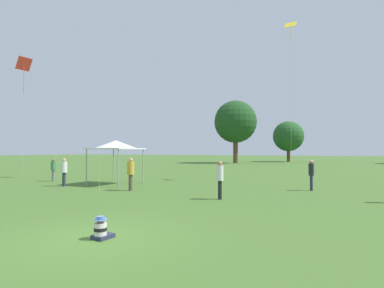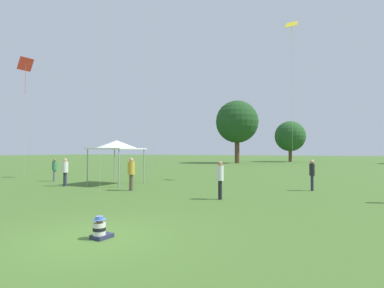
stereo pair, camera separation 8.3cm
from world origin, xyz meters
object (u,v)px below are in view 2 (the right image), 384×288
(seated_toddler, at_px, (100,229))
(distant_tree_2, at_px, (290,136))
(distant_tree_0, at_px, (237,122))
(person_standing_6, at_px, (55,168))
(person_standing_3, at_px, (131,171))
(person_standing_5, at_px, (65,170))
(kite_1, at_px, (25,67))
(kite_3, at_px, (292,32))
(person_standing_1, at_px, (220,176))
(canopy_tent, at_px, (117,145))
(person_standing_2, at_px, (312,172))

(seated_toddler, bearing_deg, distant_tree_2, 99.41)
(distant_tree_0, relative_size, distant_tree_2, 1.37)
(person_standing_6, height_order, distant_tree_0, distant_tree_0)
(person_standing_3, relative_size, distant_tree_2, 0.22)
(person_standing_5, distance_m, distant_tree_0, 40.45)
(kite_1, xyz_separation_m, distant_tree_2, (13.22, 49.36, -3.54))
(person_standing_5, xyz_separation_m, distant_tree_0, (-1.32, 39.89, 6.58))
(seated_toddler, relative_size, kite_3, 0.05)
(kite_1, bearing_deg, distant_tree_2, -142.86)
(person_standing_1, bearing_deg, distant_tree_0, 41.36)
(seated_toddler, height_order, person_standing_5, person_standing_5)
(canopy_tent, bearing_deg, person_standing_2, 10.57)
(seated_toddler, distance_m, distant_tree_2, 59.21)
(seated_toddler, bearing_deg, person_standing_5, 148.76)
(person_standing_2, height_order, distant_tree_0, distant_tree_0)
(person_standing_1, relative_size, person_standing_6, 1.06)
(person_standing_5, relative_size, kite_1, 0.18)
(person_standing_2, xyz_separation_m, person_standing_3, (-9.11, -4.34, 0.03))
(person_standing_3, xyz_separation_m, person_standing_5, (-5.03, -0.15, -0.04))
(person_standing_1, bearing_deg, canopy_tent, 96.32)
(canopy_tent, xyz_separation_m, distant_tree_0, (-3.51, 37.63, 5.02))
(person_standing_3, xyz_separation_m, canopy_tent, (-2.83, 2.11, 1.52))
(person_standing_3, distance_m, distant_tree_0, 40.77)
(person_standing_1, relative_size, person_standing_5, 1.00)
(person_standing_5, xyz_separation_m, person_standing_6, (-3.24, 1.87, -0.06))
(kite_1, bearing_deg, person_standing_6, 141.87)
(person_standing_3, relative_size, distant_tree_0, 0.16)
(person_standing_2, height_order, person_standing_3, person_standing_3)
(person_standing_6, height_order, kite_1, kite_1)
(canopy_tent, distance_m, distant_tree_0, 38.13)
(kite_1, bearing_deg, canopy_tent, 144.57)
(person_standing_6, height_order, kite_3, kite_3)
(person_standing_5, distance_m, canopy_tent, 3.52)
(person_standing_2, distance_m, kite_1, 22.39)
(person_standing_1, xyz_separation_m, distant_tree_0, (-11.92, 40.46, 6.56))
(person_standing_1, height_order, distant_tree_2, distant_tree_2)
(distant_tree_0, bearing_deg, person_standing_6, -92.89)
(canopy_tent, distance_m, distant_tree_2, 49.25)
(person_standing_5, bearing_deg, distant_tree_0, -66.68)
(kite_1, bearing_deg, person_standing_2, 149.27)
(person_standing_2, height_order, canopy_tent, canopy_tent)
(person_standing_6, bearing_deg, seated_toddler, 86.30)
(seated_toddler, distance_m, person_standing_2, 12.83)
(person_standing_1, xyz_separation_m, person_standing_6, (-13.84, 2.44, -0.08))
(canopy_tent, bearing_deg, person_standing_6, -175.86)
(person_standing_6, distance_m, distant_tree_0, 38.65)
(kite_3, bearing_deg, person_standing_5, -94.17)
(person_standing_5, relative_size, canopy_tent, 0.60)
(person_standing_5, bearing_deg, person_standing_1, -161.66)
(kite_3, xyz_separation_m, distant_tree_2, (-5.90, 41.57, -5.83))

